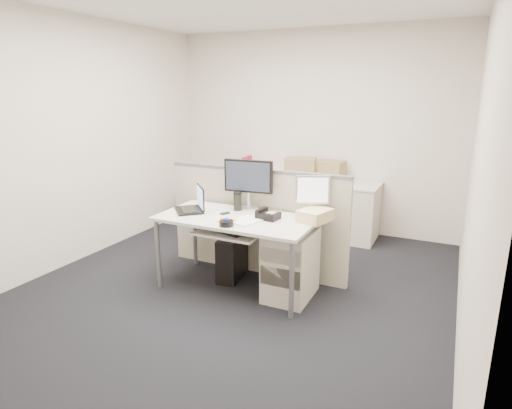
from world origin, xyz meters
The scene contains 28 objects.
floor centered at (0.00, 0.00, -0.01)m, with size 4.00×4.50×0.01m, color black.
wall_back centered at (0.00, 2.25, 1.35)m, with size 4.00×0.02×2.70m, color beige.
wall_front centered at (0.00, -2.25, 1.35)m, with size 4.00×0.02×2.70m, color beige.
wall_left centered at (-2.00, 0.00, 1.35)m, with size 0.02×4.50×2.70m, color beige.
wall_right centered at (2.00, 0.00, 1.35)m, with size 0.02×4.50×2.70m, color beige.
desk centered at (0.00, 0.00, 0.66)m, with size 1.50×0.75×0.73m.
keyboard_tray centered at (0.00, -0.18, 0.62)m, with size 0.62×0.32×0.02m, color silver.
drawer_pedestal centered at (0.55, 0.05, 0.33)m, with size 0.40×0.55×0.65m, color beige.
cubicle_partition centered at (0.00, 0.45, 0.55)m, with size 2.00×0.06×1.10m, color #B8AF97.
back_counter centered at (0.00, 1.93, 0.36)m, with size 2.00×0.60×0.72m, color beige.
monitor_main centered at (-0.03, 0.32, 0.98)m, with size 0.51×0.19×0.51m, color black.
monitor_small centered at (0.65, 0.32, 0.93)m, with size 0.33×0.16×0.40m, color #B7B7BC.
laptop centered at (-0.53, -0.02, 0.85)m, with size 0.33×0.25×0.25m, color black.
trackball centered at (0.05, -0.28, 0.75)m, with size 0.13×0.13×0.05m, color black.
desk_phone centered at (0.30, 0.08, 0.76)m, with size 0.20×0.16×0.06m, color black.
paper_stack centered at (0.15, -0.08, 0.74)m, with size 0.22×0.28×0.01m, color white.
sticky_pad centered at (-0.05, -0.18, 0.74)m, with size 0.09×0.09×0.01m, color #FFDC53.
travel_mug centered at (-0.10, 0.22, 0.82)m, with size 0.08×0.08×0.17m, color black.
banana centered at (0.00, -0.15, 0.75)m, with size 0.17×0.04×0.04m, color yellow.
cellphone centered at (-0.15, 0.05, 0.74)m, with size 0.05×0.09×0.01m, color black.
manila_folders centered at (0.72, 0.20, 0.79)m, with size 0.23×0.30×0.11m, color beige.
keyboard centered at (-0.05, -0.14, 0.64)m, with size 0.46×0.16×0.03m, color black.
pc_tower_desk centered at (-0.15, 0.20, 0.23)m, with size 0.20×0.49×0.46m, color black.
pc_tower_spare_dark centered at (-1.17, 1.63, 0.22)m, with size 0.19×0.48×0.45m, color black.
pc_tower_spare_silver centered at (-1.70, 1.63, 0.22)m, with size 0.19×0.47×0.44m, color #B7B7BC.
cardboard_box_left centered at (-0.05, 1.94, 0.87)m, with size 0.40×0.30×0.30m, color olive.
cardboard_box_right centered at (0.32, 2.05, 0.86)m, with size 0.38×0.29×0.27m, color olive.
red_binder centered at (-0.90, 2.03, 0.85)m, with size 0.06×0.28×0.26m, color maroon.
Camera 1 is at (1.86, -3.45, 1.91)m, focal length 30.00 mm.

